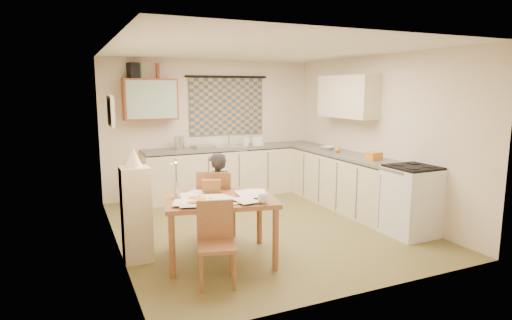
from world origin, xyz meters
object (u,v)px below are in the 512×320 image
dining_table (220,228)px  shelf_stand (136,215)px  stove (411,201)px  counter_right (352,183)px  person (217,198)px  counter_back (233,171)px  chair_far (217,220)px

dining_table → shelf_stand: bearing=170.2°
stove → counter_right: bearing=90.0°
shelf_stand → dining_table: bearing=-22.1°
dining_table → person: person is taller
counter_back → chair_far: size_ratio=3.43×
chair_far → shelf_stand: shelf_stand is taller
counter_right → stove: stove is taller
shelf_stand → person: bearing=10.5°
dining_table → person: (0.16, 0.55, 0.21)m
chair_far → person: (-0.00, -0.02, 0.29)m
stove → dining_table: bearing=174.4°
counter_back → counter_right: bearing=-52.1°
counter_right → shelf_stand: size_ratio=2.66×
person → shelf_stand: 1.06m
chair_far → counter_back: bearing=-84.4°
chair_far → person: 0.29m
counter_back → shelf_stand: size_ratio=2.98×
stove → person: person is taller
counter_back → counter_right: (1.39, -1.78, -0.00)m
stove → chair_far: (-2.49, 0.83, -0.18)m
counter_right → dining_table: (-2.65, -1.05, -0.07)m
shelf_stand → chair_far: bearing=11.3°
counter_right → shelf_stand: bearing=-169.0°
counter_right → person: person is taller
dining_table → shelf_stand: 0.97m
stove → shelf_stand: bearing=170.1°
shelf_stand → counter_right: bearing=11.0°
dining_table → shelf_stand: size_ratio=1.27×
stove → shelf_stand: shelf_stand is taller
counter_right → person: size_ratio=2.49×
counter_right → chair_far: chair_far is taller
counter_back → dining_table: 3.10m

